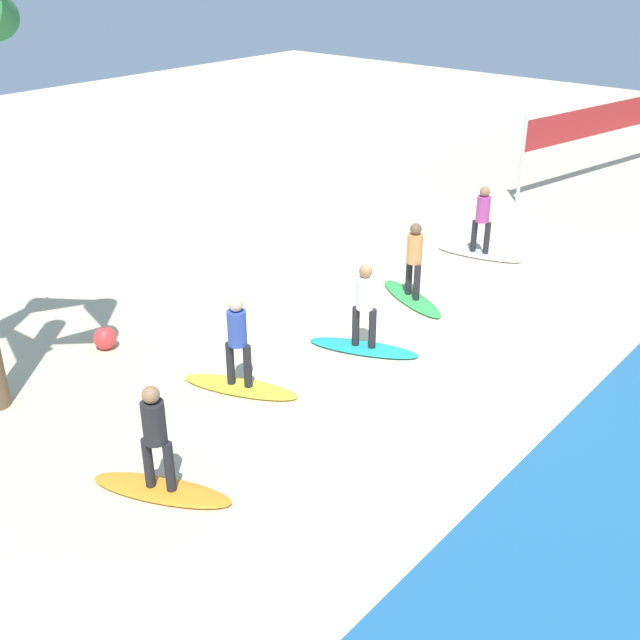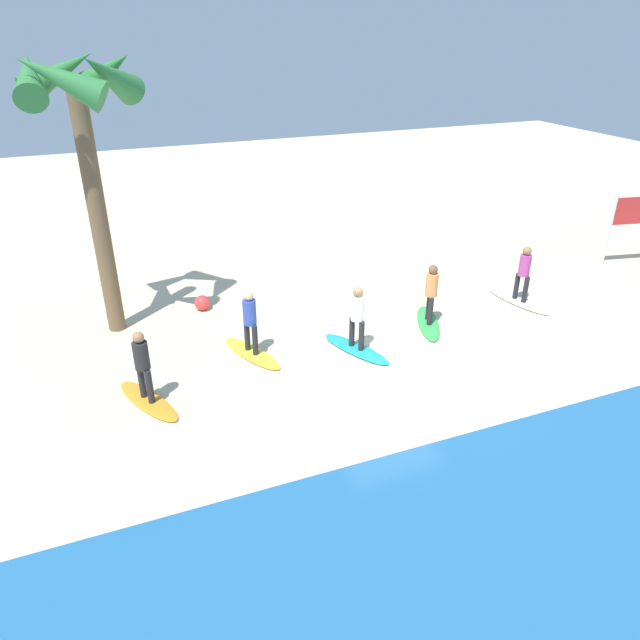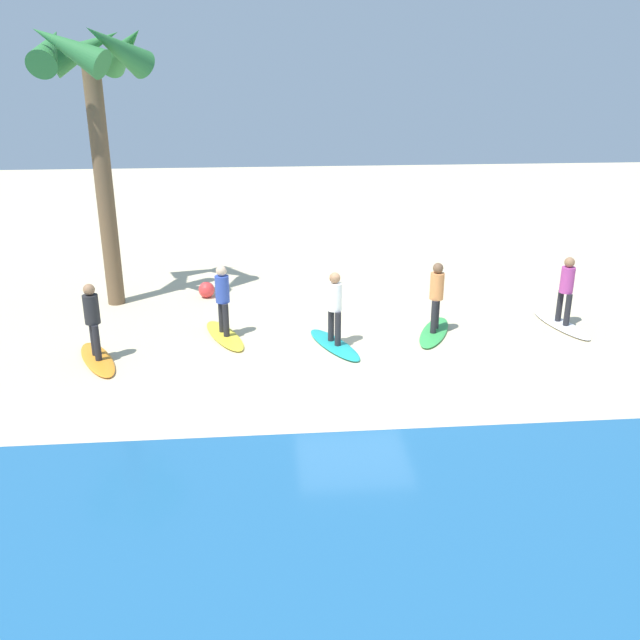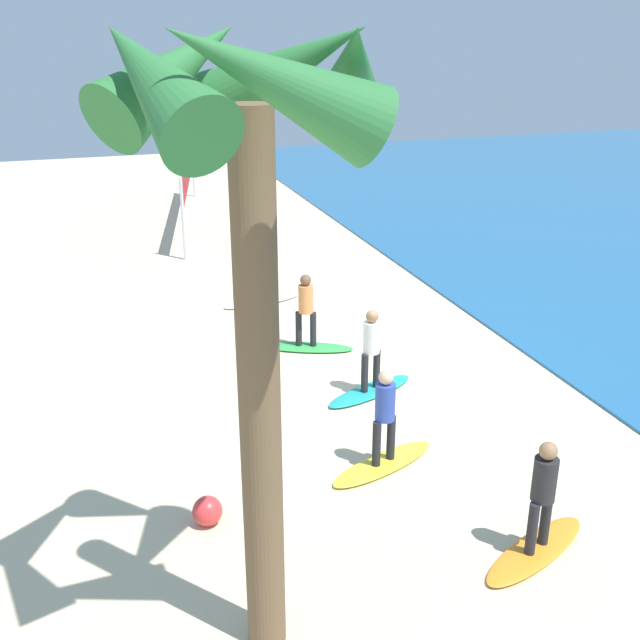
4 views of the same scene
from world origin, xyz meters
name	(u,v)px [view 3 (image 3 of 4)]	position (x,y,z in m)	size (l,w,h in m)	color
ground_plane	(355,362)	(0.00, 0.00, 0.00)	(60.00, 60.00, 0.00)	beige
surfboard_white	(561,325)	(-5.28, -1.67, 0.04)	(2.10, 0.56, 0.09)	white
surfer_white	(567,286)	(-5.28, -1.67, 1.04)	(0.32, 0.45, 1.64)	#232328
surfboard_green	(434,332)	(-2.09, -1.46, 0.04)	(2.10, 0.56, 0.09)	green
surfer_green	(437,292)	(-2.09, -1.46, 1.04)	(0.32, 0.43, 1.64)	#232328
surfboard_teal	(334,345)	(0.34, -0.91, 0.04)	(2.10, 0.56, 0.09)	teal
surfer_teal	(335,303)	(0.34, -0.91, 1.04)	(0.32, 0.44, 1.64)	#232328
surfboard_yellow	(225,335)	(2.82, -1.68, 0.04)	(2.10, 0.56, 0.09)	yellow
surfer_yellow	(223,295)	(2.82, -1.68, 1.04)	(0.32, 0.44, 1.64)	#232328
surfboard_orange	(98,359)	(5.47, -0.54, 0.04)	(2.10, 0.56, 0.09)	orange
surfer_orange	(92,316)	(5.47, -0.54, 1.04)	(0.32, 0.43, 1.64)	#232328
palm_tree	(92,79)	(5.79, -4.39, 5.63)	(2.88, 3.03, 7.02)	brown
beach_ball	(207,290)	(3.43, -4.66, 0.22)	(0.43, 0.43, 0.43)	#E53838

